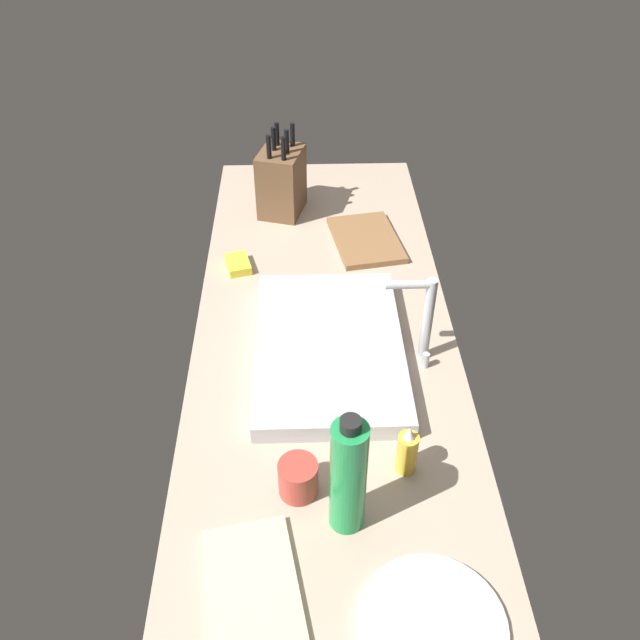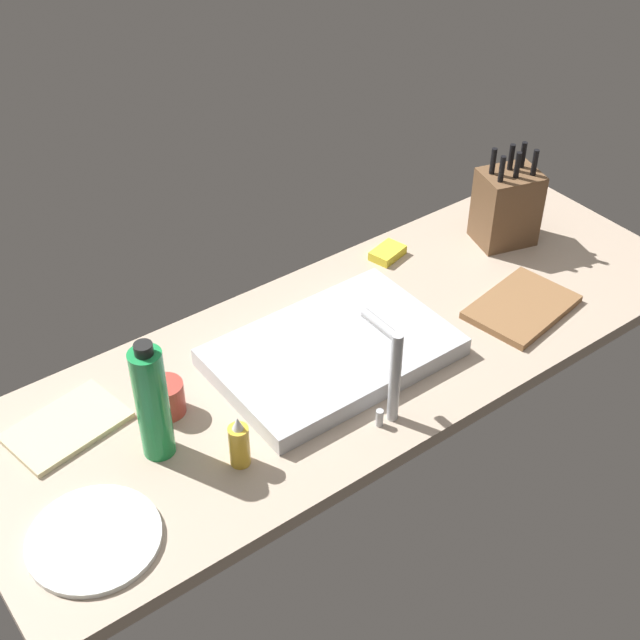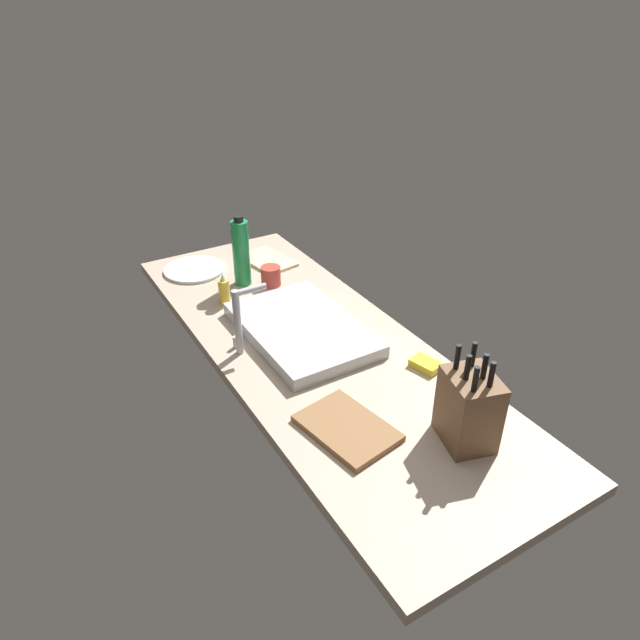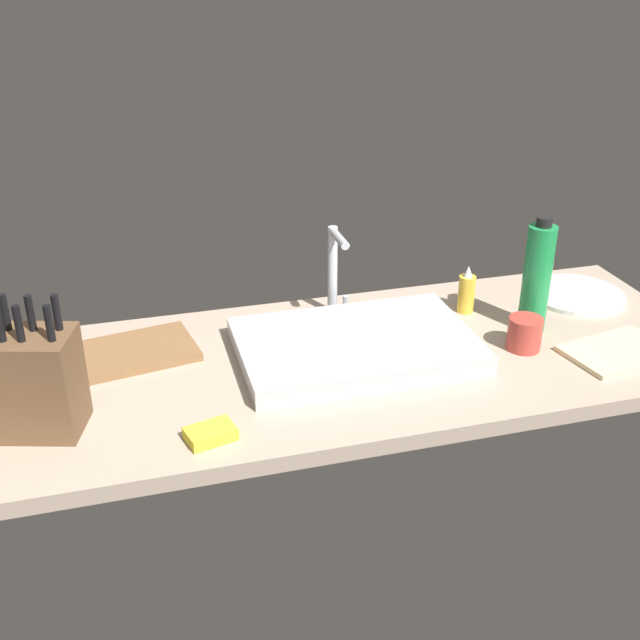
% 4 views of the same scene
% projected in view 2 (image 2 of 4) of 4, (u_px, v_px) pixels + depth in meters
% --- Properties ---
extents(countertop_slab, '(1.79, 0.64, 0.04)m').
position_uv_depth(countertop_slab, '(355.00, 351.00, 2.04)').
color(countertop_slab, tan).
rests_on(countertop_slab, ground).
extents(sink_basin, '(0.52, 0.34, 0.04)m').
position_uv_depth(sink_basin, '(332.00, 352.00, 1.98)').
color(sink_basin, '#B7BABF').
rests_on(sink_basin, countertop_slab).
extents(faucet, '(0.05, 0.11, 0.22)m').
position_uv_depth(faucet, '(391.00, 368.00, 1.78)').
color(faucet, '#B7BABF').
rests_on(faucet, countertop_slab).
extents(knife_block, '(0.18, 0.15, 0.27)m').
position_uv_depth(knife_block, '(507.00, 206.00, 2.31)').
color(knife_block, brown).
rests_on(knife_block, countertop_slab).
extents(cutting_board, '(0.28, 0.22, 0.02)m').
position_uv_depth(cutting_board, '(522.00, 307.00, 2.13)').
color(cutting_board, brown).
rests_on(cutting_board, countertop_slab).
extents(soap_bottle, '(0.04, 0.04, 0.12)m').
position_uv_depth(soap_bottle, '(239.00, 444.00, 1.72)').
color(soap_bottle, gold).
rests_on(soap_bottle, countertop_slab).
extents(water_bottle, '(0.07, 0.07, 0.28)m').
position_uv_depth(water_bottle, '(152.00, 403.00, 1.70)').
color(water_bottle, '#1E8E47').
rests_on(water_bottle, countertop_slab).
extents(dinner_plate, '(0.25, 0.25, 0.01)m').
position_uv_depth(dinner_plate, '(94.00, 539.00, 1.60)').
color(dinner_plate, silver).
rests_on(dinner_plate, countertop_slab).
extents(dish_towel, '(0.26, 0.19, 0.01)m').
position_uv_depth(dish_towel, '(67.00, 426.00, 1.82)').
color(dish_towel, beige).
rests_on(dish_towel, countertop_slab).
extents(coffee_mug, '(0.08, 0.08, 0.08)m').
position_uv_depth(coffee_mug, '(166.00, 398.00, 1.84)').
color(coffee_mug, '#B23D33').
rests_on(coffee_mug, countertop_slab).
extents(dish_sponge, '(0.10, 0.08, 0.02)m').
position_uv_depth(dish_sponge, '(388.00, 253.00, 2.30)').
color(dish_sponge, yellow).
rests_on(dish_sponge, countertop_slab).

